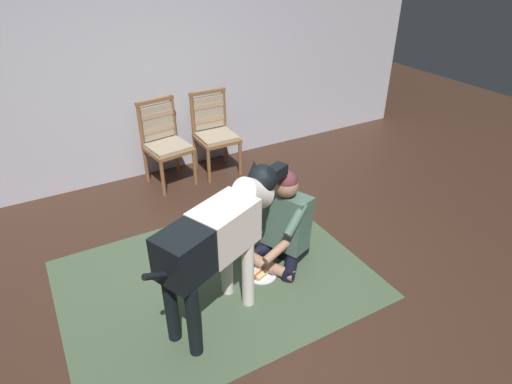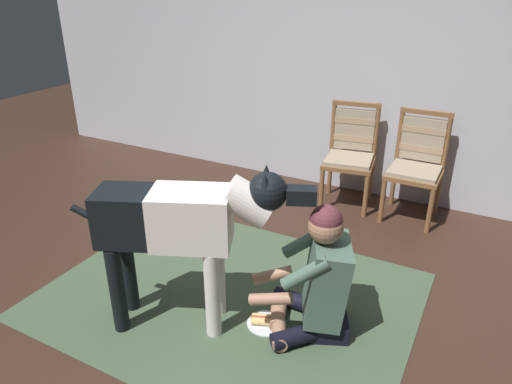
# 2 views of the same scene
# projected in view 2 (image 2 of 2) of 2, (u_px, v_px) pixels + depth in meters

# --- Properties ---
(ground_plane) EXTENTS (13.55, 13.55, 0.00)m
(ground_plane) POSITION_uv_depth(u_px,v_px,m) (212.00, 333.00, 3.01)
(ground_plane) COLOR #362218
(back_wall) EXTENTS (7.83, 0.10, 2.60)m
(back_wall) POSITION_uv_depth(u_px,v_px,m) (354.00, 63.00, 4.56)
(back_wall) COLOR #B3B3BF
(back_wall) RESTS_ON ground
(area_rug) EXTENTS (2.50, 1.91, 0.01)m
(area_rug) POSITION_uv_depth(u_px,v_px,m) (230.00, 295.00, 3.36)
(area_rug) COLOR #3E5039
(area_rug) RESTS_ON ground
(dining_chair_left_of_pair) EXTENTS (0.53, 0.53, 0.98)m
(dining_chair_left_of_pair) POSITION_uv_depth(u_px,v_px,m) (351.00, 150.00, 4.55)
(dining_chair_left_of_pair) COLOR brown
(dining_chair_left_of_pair) RESTS_ON ground
(dining_chair_right_of_pair) EXTENTS (0.46, 0.47, 0.98)m
(dining_chair_right_of_pair) POSITION_uv_depth(u_px,v_px,m) (417.00, 161.00, 4.28)
(dining_chair_right_of_pair) COLOR brown
(dining_chair_right_of_pair) RESTS_ON ground
(person_sitting_on_floor) EXTENTS (0.70, 0.62, 0.88)m
(person_sitting_on_floor) POSITION_uv_depth(u_px,v_px,m) (318.00, 280.00, 2.91)
(person_sitting_on_floor) COLOR black
(person_sitting_on_floor) RESTS_ON ground
(large_dog) EXTENTS (1.37, 0.70, 1.09)m
(large_dog) POSITION_uv_depth(u_px,v_px,m) (184.00, 224.00, 2.81)
(large_dog) COLOR silver
(large_dog) RESTS_ON ground
(hot_dog_on_plate) EXTENTS (0.26, 0.26, 0.06)m
(hot_dog_on_plate) POSITION_uv_depth(u_px,v_px,m) (267.00, 321.00, 3.07)
(hot_dog_on_plate) COLOR silver
(hot_dog_on_plate) RESTS_ON ground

